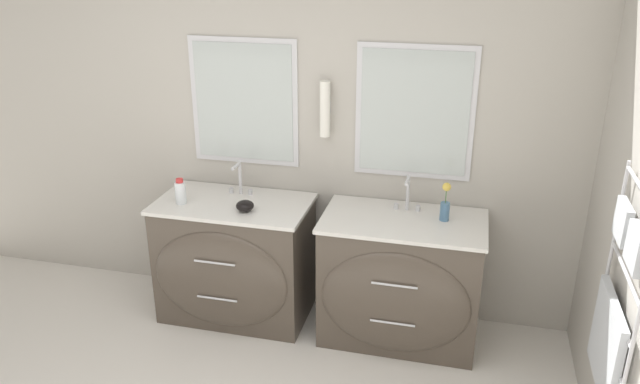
{
  "coord_description": "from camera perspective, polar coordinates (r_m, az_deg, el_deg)",
  "views": [
    {
      "loc": [
        1.22,
        -1.91,
        2.47
      ],
      "look_at": [
        0.4,
        1.37,
        1.1
      ],
      "focal_mm": 35.0,
      "sensor_mm": 36.0,
      "label": 1
    }
  ],
  "objects": [
    {
      "name": "amenity_bowl",
      "position": [
        4.03,
        -6.88,
        -1.26
      ],
      "size": [
        0.12,
        0.12,
        0.07
      ],
      "color": "black",
      "rests_on": "vanity_left"
    },
    {
      "name": "vanity_left",
      "position": [
        4.33,
        -7.89,
        -6.18
      ],
      "size": [
        1.03,
        0.66,
        0.85
      ],
      "color": "#4C4238",
      "rests_on": "ground_plane"
    },
    {
      "name": "flower_vase",
      "position": [
        3.92,
        11.38,
        -1.16
      ],
      "size": [
        0.06,
        0.06,
        0.25
      ],
      "color": "teal",
      "rests_on": "vanity_right"
    },
    {
      "name": "wall_back",
      "position": [
        4.24,
        -3.18,
        6.14
      ],
      "size": [
        5.58,
        0.15,
        2.6
      ],
      "color": "#B2ADA3",
      "rests_on": "ground_plane"
    },
    {
      "name": "faucet_left",
      "position": [
        4.26,
        -7.39,
        1.25
      ],
      "size": [
        0.17,
        0.14,
        0.24
      ],
      "color": "silver",
      "rests_on": "vanity_left"
    },
    {
      "name": "vanity_right",
      "position": [
        4.08,
        7.32,
        -8.02
      ],
      "size": [
        1.03,
        0.66,
        0.85
      ],
      "color": "#4C4238",
      "rests_on": "ground_plane"
    },
    {
      "name": "toiletry_bottle",
      "position": [
        4.2,
        -12.64,
        0.0
      ],
      "size": [
        0.07,
        0.07,
        0.17
      ],
      "color": "silver",
      "rests_on": "vanity_left"
    },
    {
      "name": "faucet_right",
      "position": [
        4.01,
        8.0,
        -0.16
      ],
      "size": [
        0.17,
        0.14,
        0.24
      ],
      "color": "silver",
      "rests_on": "vanity_right"
    }
  ]
}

